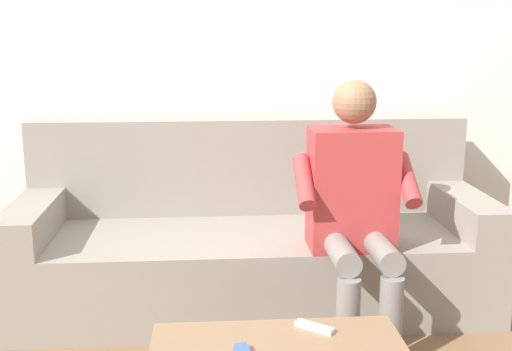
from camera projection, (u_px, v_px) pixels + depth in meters
The scene contains 4 objects.
back_wall at pixel (246, 58), 3.66m from camera, with size 4.85×0.06×2.47m, color silver.
couch at pixel (253, 241), 3.35m from camera, with size 2.36×0.87×0.92m.
person_solo_seated at pixel (354, 199), 2.87m from camera, with size 0.54×0.57×1.18m.
remote_white at pixel (315, 327), 2.28m from camera, with size 0.15×0.03×0.02m, color white.
Camera 1 is at (0.23, 3.01, 1.38)m, focal length 44.97 mm.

